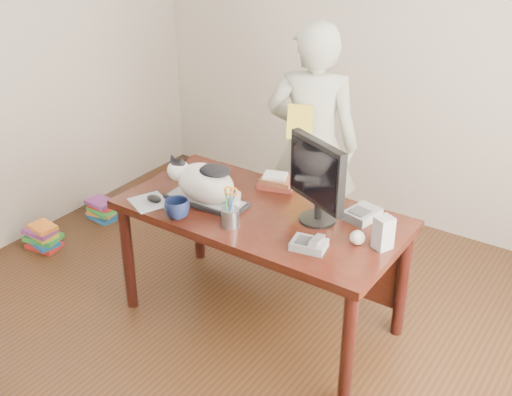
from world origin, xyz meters
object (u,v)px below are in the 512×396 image
object	(u,v)px
baseball	(357,238)
desk	(268,227)
monitor	(317,177)
pen_cup	(230,215)
book_stack	(277,182)
calculator	(362,214)
keyboard	(206,201)
coffee_mug	(177,209)
cat	(203,181)
person	(312,146)
mouse	(154,199)
book_pile_a	(43,237)
phone	(310,244)
speaker	(383,233)
book_pile_b	(102,209)

from	to	relation	value
baseball	desk	bearing A→B (deg)	170.45
monitor	pen_cup	size ratio (longest dim) A/B	1.94
desk	pen_cup	bearing A→B (deg)	-96.54
book_stack	calculator	bearing A→B (deg)	-20.01
keyboard	monitor	size ratio (longest dim) A/B	1.04
coffee_mug	calculator	bearing A→B (deg)	33.45
desk	coffee_mug	size ratio (longest dim) A/B	11.70
cat	person	distance (m)	0.92
pen_cup	desk	bearing A→B (deg)	83.46
monitor	pen_cup	bearing A→B (deg)	-114.77
monitor	mouse	distance (m)	0.96
cat	desk	bearing A→B (deg)	25.92
desk	book_pile_a	world-z (taller)	desk
book_stack	person	xyz separation A→B (m)	(-0.04, 0.50, 0.04)
monitor	person	distance (m)	0.87
baseball	coffee_mug	bearing A→B (deg)	-162.18
mouse	person	distance (m)	1.14
coffee_mug	baseball	xyz separation A→B (m)	(0.94, 0.30, -0.02)
desk	coffee_mug	xyz separation A→B (m)	(-0.33, -0.40, 0.20)
book_stack	mouse	bearing A→B (deg)	-144.05
mouse	phone	bearing A→B (deg)	27.71
monitor	pen_cup	xyz separation A→B (m)	(-0.35, -0.30, -0.20)
monitor	calculator	world-z (taller)	monitor
cat	coffee_mug	size ratio (longest dim) A/B	3.43
speaker	book_stack	xyz separation A→B (m)	(-0.81, 0.28, -0.05)
book_stack	book_pile_a	size ratio (longest dim) A/B	0.91
person	phone	bearing A→B (deg)	96.01
book_pile_a	pen_cup	bearing A→B (deg)	-1.32
pen_cup	person	distance (m)	1.04
cat	calculator	world-z (taller)	cat
coffee_mug	baseball	size ratio (longest dim) A/B	1.78
cat	baseball	xyz separation A→B (m)	(0.93, 0.08, -0.10)
calculator	speaker	bearing A→B (deg)	-34.10
book_pile_b	book_pile_a	bearing A→B (deg)	-93.13
keyboard	book_pile_a	distance (m)	1.60
phone	speaker	xyz separation A→B (m)	(0.30, 0.21, 0.06)
pen_cup	cat	bearing A→B (deg)	154.42
mouse	book_pile_b	world-z (taller)	mouse
coffee_mug	book_pile_a	size ratio (longest dim) A/B	0.51
desk	cat	xyz separation A→B (m)	(-0.32, -0.18, 0.28)
pen_cup	coffee_mug	distance (m)	0.31
pen_cup	baseball	size ratio (longest dim) A/B	3.15
desk	pen_cup	distance (m)	0.39
book_stack	calculator	world-z (taller)	book_stack
book_pile_b	baseball	bearing A→B (deg)	-9.12
coffee_mug	desk	bearing A→B (deg)	50.30
mouse	phone	xyz separation A→B (m)	(0.98, 0.06, 0.00)
phone	pen_cup	bearing A→B (deg)	174.37
coffee_mug	person	world-z (taller)	person
keyboard	speaker	size ratio (longest dim) A/B	2.82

